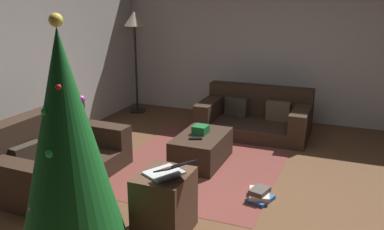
# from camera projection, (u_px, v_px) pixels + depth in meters

# --- Properties ---
(ground_plane) EXTENTS (6.40, 6.40, 0.00)m
(ground_plane) POSITION_uv_depth(u_px,v_px,m) (248.00, 202.00, 4.41)
(ground_plane) COLOR brown
(rear_partition) EXTENTS (6.40, 0.12, 2.60)m
(rear_partition) POSITION_uv_depth(u_px,v_px,m) (3.00, 60.00, 5.17)
(rear_partition) COLOR #BCB7B2
(rear_partition) RESTS_ON ground_plane
(corner_partition) EXTENTS (0.12, 6.40, 2.60)m
(corner_partition) POSITION_uv_depth(u_px,v_px,m) (301.00, 43.00, 6.83)
(corner_partition) COLOR #B5B0AB
(corner_partition) RESTS_ON ground_plane
(couch_left) EXTENTS (1.64, 0.99, 0.77)m
(couch_left) POSITION_uv_depth(u_px,v_px,m) (52.00, 157.00, 4.88)
(couch_left) COLOR #332319
(couch_left) RESTS_ON ground_plane
(couch_right) EXTENTS (1.00, 1.64, 0.68)m
(couch_right) POSITION_uv_depth(u_px,v_px,m) (256.00, 116.00, 6.52)
(couch_right) COLOR #332319
(couch_right) RESTS_ON ground_plane
(ottoman) EXTENTS (0.90, 0.56, 0.37)m
(ottoman) POSITION_uv_depth(u_px,v_px,m) (201.00, 149.00, 5.38)
(ottoman) COLOR #332319
(ottoman) RESTS_ON ground_plane
(gift_box) EXTENTS (0.20, 0.19, 0.11)m
(gift_box) POSITION_uv_depth(u_px,v_px,m) (201.00, 129.00, 5.37)
(gift_box) COLOR #19662D
(gift_box) RESTS_ON ottoman
(tv_remote) EXTENTS (0.11, 0.17, 0.02)m
(tv_remote) POSITION_uv_depth(u_px,v_px,m) (196.00, 138.00, 5.17)
(tv_remote) COLOR black
(tv_remote) RESTS_ON ottoman
(christmas_tree) EXTENTS (0.83, 0.83, 1.98)m
(christmas_tree) POSITION_uv_depth(u_px,v_px,m) (66.00, 139.00, 3.21)
(christmas_tree) COLOR brown
(christmas_tree) RESTS_ON ground_plane
(side_table) EXTENTS (0.52, 0.44, 0.58)m
(side_table) POSITION_uv_depth(u_px,v_px,m) (165.00, 204.00, 3.79)
(side_table) COLOR #4C3323
(side_table) RESTS_ON ground_plane
(laptop) EXTENTS (0.47, 0.51, 0.19)m
(laptop) POSITION_uv_depth(u_px,v_px,m) (168.00, 170.00, 3.64)
(laptop) COLOR silver
(laptop) RESTS_ON side_table
(book_stack) EXTENTS (0.37, 0.30, 0.13)m
(book_stack) POSITION_uv_depth(u_px,v_px,m) (260.00, 195.00, 4.44)
(book_stack) COLOR #2D5193
(book_stack) RESTS_ON ground_plane
(corner_lamp) EXTENTS (0.36, 0.36, 1.77)m
(corner_lamp) POSITION_uv_depth(u_px,v_px,m) (134.00, 27.00, 7.26)
(corner_lamp) COLOR black
(corner_lamp) RESTS_ON ground_plane
(area_rug) EXTENTS (2.60, 2.00, 0.01)m
(area_rug) POSITION_uv_depth(u_px,v_px,m) (201.00, 162.00, 5.43)
(area_rug) COLOR brown
(area_rug) RESTS_ON ground_plane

